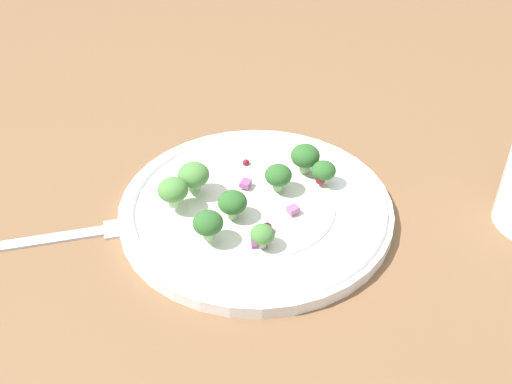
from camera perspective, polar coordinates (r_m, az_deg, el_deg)
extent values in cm
cube|color=brown|center=(62.49, -0.20, -1.40)|extent=(180.00, 180.00, 2.00)
cylinder|color=white|center=(59.77, 0.00, -1.58)|extent=(25.56, 25.56, 1.20)
torus|color=white|center=(59.39, 0.00, -1.13)|extent=(24.51, 24.51, 1.00)
cylinder|color=white|center=(59.32, 0.00, -1.06)|extent=(14.82, 14.82, 0.20)
cylinder|color=#9EC684|center=(57.41, -2.09, -1.85)|extent=(0.99, 0.99, 0.99)
ellipsoid|color=#2D6028|center=(56.65, -2.12, -0.93)|extent=(2.64, 2.64, 1.98)
cylinder|color=#8EB77A|center=(62.85, 4.38, 2.30)|extent=(1.07, 1.07, 1.07)
ellipsoid|color=#2D6028|center=(62.10, 4.43, 3.25)|extent=(2.86, 2.86, 2.14)
cylinder|color=#8EB77A|center=(60.04, 1.95, 0.46)|extent=(0.96, 0.96, 0.96)
ellipsoid|color=#2D6028|center=(59.34, 1.97, 1.34)|extent=(2.56, 2.56, 1.92)
cylinder|color=#ADD18E|center=(61.79, 6.03, 1.15)|extent=(0.87, 0.87, 0.87)
ellipsoid|color=#2D6028|center=(61.16, 6.09, 1.93)|extent=(2.33, 2.33, 1.75)
cylinder|color=#9EC684|center=(58.44, -7.35, -0.76)|extent=(1.05, 1.05, 1.05)
ellipsoid|color=#4C843D|center=(57.66, -7.44, 0.20)|extent=(2.79, 2.79, 2.09)
cylinder|color=#8EB77A|center=(54.50, 0.58, -4.53)|extent=(0.79, 0.79, 0.79)
ellipsoid|color=#477A38|center=(53.86, 0.59, -3.79)|extent=(2.11, 2.11, 1.58)
cylinder|color=#8EB77A|center=(60.02, -5.53, 0.54)|extent=(1.10, 1.10, 1.10)
ellipsoid|color=#4C843D|center=(59.22, -5.61, 1.55)|extent=(2.93, 2.93, 2.20)
cylinder|color=#8EB77A|center=(54.83, -4.26, -3.70)|extent=(0.98, 0.98, 0.98)
ellipsoid|color=#2D6028|center=(54.05, -4.32, -2.78)|extent=(2.62, 2.62, 1.97)
sphere|color=maroon|center=(63.98, -0.90, 2.65)|extent=(0.71, 0.71, 0.71)
sphere|color=maroon|center=(61.13, 5.78, 1.13)|extent=(0.99, 0.99, 0.99)
sphere|color=#4C0A14|center=(55.84, 0.99, -3.16)|extent=(0.84, 0.84, 0.84)
cube|color=#A35B93|center=(57.83, 3.33, -1.57)|extent=(1.29, 1.29, 0.53)
cube|color=#934C84|center=(60.98, -0.89, 0.92)|extent=(1.32, 1.14, 0.47)
cube|color=#843D75|center=(54.90, 0.26, -4.62)|extent=(1.41, 1.59, 0.39)
cube|color=silver|center=(60.69, -20.52, -4.27)|extent=(6.88, 14.31, 0.50)
cube|color=silver|center=(59.72, -11.77, -3.05)|extent=(3.60, 4.25, 0.50)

